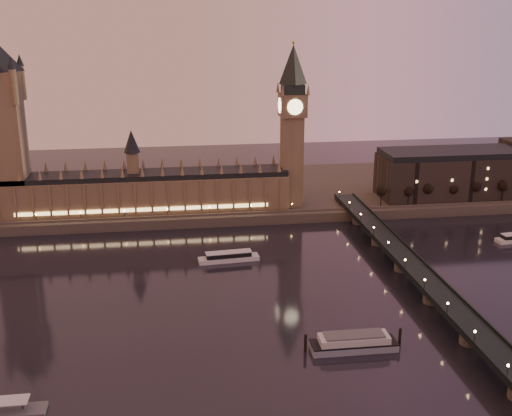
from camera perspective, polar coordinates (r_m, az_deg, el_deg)
The scene contains 15 objects.
ground at distance 301.68m, azimuth -2.65°, elevation -7.90°, with size 700.00×700.00×0.00m, color black.
far_embankment at distance 457.82m, azimuth -0.89°, elevation 1.39°, with size 560.00×130.00×6.00m, color #423D35.
palace_of_westminster at distance 407.47m, azimuth -9.96°, elevation 1.85°, with size 180.00×26.62×52.00m.
victoria_tower at distance 409.26m, azimuth -21.61°, elevation 7.29°, with size 31.68×31.68×118.00m.
big_ben at distance 405.84m, azimuth 3.25°, elevation 8.13°, with size 17.68×17.68×104.00m.
westminster_bridge at distance 320.13m, azimuth 13.97°, elevation -5.81°, with size 13.20×260.00×15.30m.
city_block at distance 470.83m, azimuth 20.02°, elevation 3.21°, with size 155.00×45.00×34.00m.
bare_tree_0 at distance 419.56m, azimuth 11.09°, elevation 1.42°, with size 6.53×6.53×13.27m.
bare_tree_1 at distance 425.11m, azimuth 13.18°, elevation 1.49°, with size 6.53×6.53×13.27m.
bare_tree_2 at distance 431.21m, azimuth 15.21°, elevation 1.56°, with size 6.53×6.53×13.27m.
bare_tree_3 at distance 437.84m, azimuth 17.18°, elevation 1.62°, with size 6.53×6.53×13.27m.
bare_tree_4 at distance 444.96m, azimuth 19.09°, elevation 1.68°, with size 6.53×6.53×13.27m.
bare_tree_5 at distance 452.57m, azimuth 20.94°, elevation 1.74°, with size 6.53×6.53×13.27m.
cruise_boat_a at distance 341.87m, azimuth -2.45°, elevation -4.36°, with size 32.67×9.77×5.15m.
moored_barge at distance 259.93m, azimuth 8.68°, elevation -11.73°, with size 39.46×9.85×7.23m.
Camera 1 is at (-24.37, -272.01, 128.16)m, focal length 45.00 mm.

